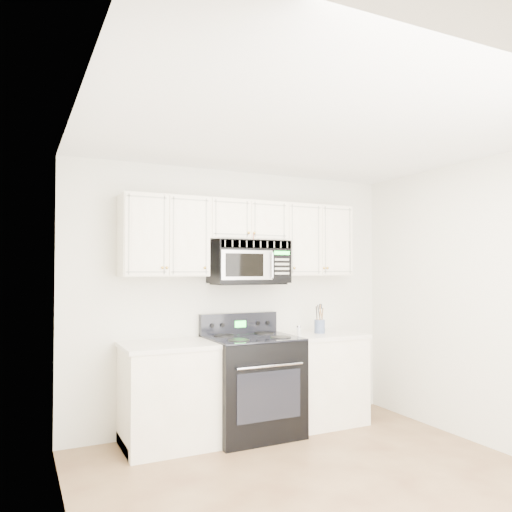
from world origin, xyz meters
TOP-DOWN VIEW (x-y plane):
  - room at (0.00, 0.00)m, footprint 3.51×3.51m
  - base_cabinet_left at (-0.80, 1.44)m, footprint 0.86×0.65m
  - base_cabinet_right at (0.80, 1.44)m, footprint 0.86×0.65m
  - range at (0.00, 1.40)m, footprint 0.84×0.76m
  - upper_cabinets at (0.00, 1.58)m, footprint 2.44×0.37m
  - microwave at (0.04, 1.55)m, footprint 0.77×0.43m
  - utensil_crock at (0.80, 1.43)m, footprint 0.11×0.11m
  - shaker_salt at (0.51, 1.36)m, footprint 0.04×0.04m
  - shaker_pepper at (0.51, 1.37)m, footprint 0.04×0.04m

SIDE VIEW (x-z plane):
  - base_cabinet_left at x=-0.80m, z-range -0.03..0.89m
  - base_cabinet_right at x=0.80m, z-range -0.03..0.89m
  - range at x=0.00m, z-range -0.09..1.05m
  - shaker_salt at x=0.51m, z-range 0.92..1.02m
  - shaker_pepper at x=0.51m, z-range 0.92..1.02m
  - utensil_crock at x=0.80m, z-range 0.85..1.15m
  - room at x=0.00m, z-range 0.00..2.60m
  - microwave at x=0.04m, z-range 1.45..1.88m
  - upper_cabinets at x=0.00m, z-range 1.56..2.31m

